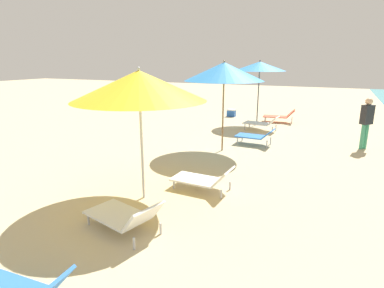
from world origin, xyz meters
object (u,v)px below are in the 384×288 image
object	(u,v)px
umbrella_farthest	(260,66)
person_walking_near	(367,118)
lounger_farthest_shoreside	(280,116)
lounger_fourth_shoreside	(255,136)
lounger_third_shoreside	(204,179)
umbrella_fourth	(224,72)
lounger_third_inland	(125,215)
umbrella_third	(139,86)
lounger_farthest_inland	(262,123)
cooler_box	(231,113)

from	to	relation	value
umbrella_farthest	person_walking_near	size ratio (longest dim) A/B	1.69
lounger_farthest_shoreside	person_walking_near	distance (m)	4.79
umbrella_farthest	lounger_fourth_shoreside	bearing A→B (deg)	-77.17
lounger_third_shoreside	umbrella_fourth	xyz separation A→B (m)	(-0.68, 3.13, 2.18)
lounger_third_shoreside	person_walking_near	bearing A→B (deg)	-120.47
lounger_third_inland	lounger_farthest_shoreside	world-z (taller)	lounger_farthest_shoreside
umbrella_third	lounger_third_inland	distance (m)	2.41
umbrella_third	lounger_third_inland	bearing A→B (deg)	-70.29
lounger_farthest_shoreside	lounger_farthest_inland	size ratio (longest dim) A/B	1.03
lounger_farthest_shoreside	lounger_third_inland	bearing A→B (deg)	79.82
umbrella_third	lounger_third_shoreside	world-z (taller)	umbrella_third
lounger_third_inland	umbrella_farthest	world-z (taller)	umbrella_farthest
umbrella_farthest	lounger_farthest_inland	distance (m)	2.50
lounger_third_shoreside	umbrella_fourth	size ratio (longest dim) A/B	0.49
lounger_third_shoreside	cooler_box	distance (m)	9.51
umbrella_third	person_walking_near	world-z (taller)	umbrella_third
umbrella_third	umbrella_farthest	bearing A→B (deg)	88.11
umbrella_farthest	lounger_farthest_inland	xyz separation A→B (m)	(0.46, -1.12, -2.19)
lounger_farthest_inland	cooler_box	distance (m)	3.43
umbrella_farthest	person_walking_near	bearing A→B (deg)	-31.10
lounger_farthest_shoreside	umbrella_farthest	bearing A→B (deg)	44.83
umbrella_third	lounger_third_inland	world-z (taller)	umbrella_third
lounger_third_shoreside	lounger_farthest_shoreside	bearing A→B (deg)	-88.53
lounger_fourth_shoreside	lounger_farthest_shoreside	xyz separation A→B (m)	(0.04, 4.40, -0.01)
lounger_third_inland	lounger_farthest_inland	bearing A→B (deg)	-78.05
lounger_fourth_shoreside	cooler_box	distance (m)	5.51
lounger_fourth_shoreside	lounger_farthest_shoreside	world-z (taller)	lounger_farthest_shoreside
lounger_third_inland	lounger_farthest_inland	distance (m)	8.68
umbrella_farthest	person_walking_near	xyz separation A→B (m)	(4.04, -2.44, -1.52)
umbrella_third	umbrella_fourth	world-z (taller)	umbrella_fourth
lounger_farthest_shoreside	lounger_farthest_inland	bearing A→B (deg)	74.03
umbrella_farthest	lounger_farthest_shoreside	bearing A→B (deg)	51.57
umbrella_fourth	lounger_farthest_shoreside	bearing A→B (deg)	81.67
umbrella_fourth	cooler_box	bearing A→B (deg)	105.40
lounger_third_shoreside	umbrella_farthest	xyz separation A→B (m)	(-0.68, 7.66, 2.26)
umbrella_farthest	lounger_farthest_shoreside	xyz separation A→B (m)	(0.81, 1.02, -2.21)
person_walking_near	cooler_box	xyz separation A→B (m)	(-5.72, 3.99, -0.81)
lounger_third_shoreside	cooler_box	world-z (taller)	lounger_third_shoreside
lounger_third_shoreside	lounger_farthest_inland	world-z (taller)	lounger_farthest_inland
lounger_third_shoreside	umbrella_third	bearing A→B (deg)	45.46
umbrella_farthest	cooler_box	bearing A→B (deg)	137.25
lounger_third_inland	lounger_fourth_shoreside	distance (m)	6.44
lounger_fourth_shoreside	cooler_box	bearing A→B (deg)	-61.16
lounger_third_shoreside	lounger_third_inland	size ratio (longest dim) A/B	0.91
lounger_third_shoreside	lounger_fourth_shoreside	world-z (taller)	lounger_fourth_shoreside
cooler_box	umbrella_farthest	bearing A→B (deg)	-42.75
umbrella_third	umbrella_farthest	xyz separation A→B (m)	(0.28, 8.57, 0.22)
lounger_fourth_shoreside	umbrella_farthest	distance (m)	4.11
umbrella_farthest	lounger_farthest_shoreside	distance (m)	2.57
umbrella_third	cooler_box	bearing A→B (deg)	97.87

